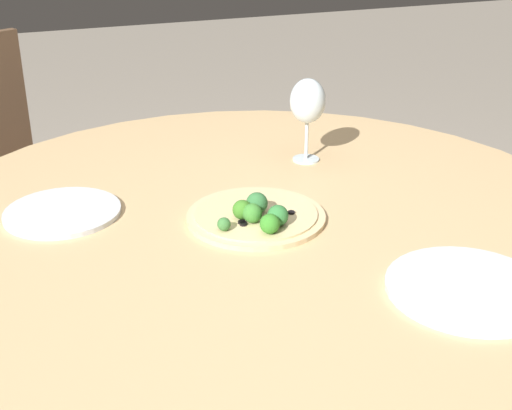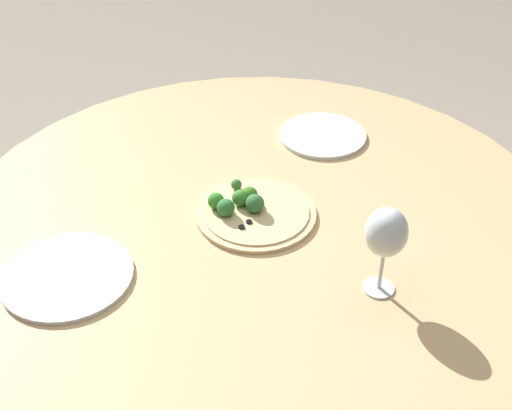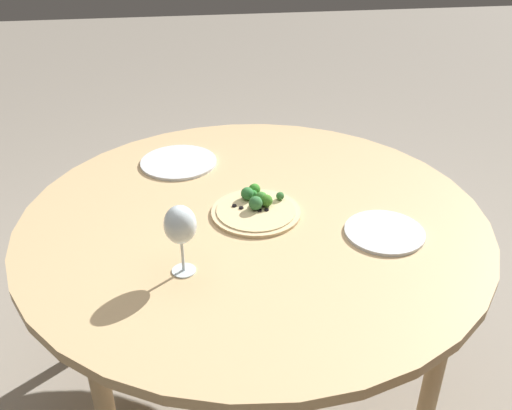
{
  "view_description": "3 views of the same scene",
  "coord_description": "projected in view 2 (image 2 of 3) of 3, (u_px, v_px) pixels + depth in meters",
  "views": [
    {
      "loc": [
        0.45,
        1.16,
        1.35
      ],
      "look_at": [
        0.01,
        0.01,
        0.78
      ],
      "focal_mm": 50.0,
      "sensor_mm": 36.0,
      "label": 1
    },
    {
      "loc": [
        -1.25,
        -0.06,
        1.72
      ],
      "look_at": [
        0.01,
        0.01,
        0.78
      ],
      "focal_mm": 50.0,
      "sensor_mm": 36.0,
      "label": 2
    },
    {
      "loc": [
        -0.19,
        -1.43,
        1.65
      ],
      "look_at": [
        0.01,
        0.01,
        0.78
      ],
      "focal_mm": 40.0,
      "sensor_mm": 36.0,
      "label": 3
    }
  ],
  "objects": [
    {
      "name": "pizza",
      "position": [
        251.0,
        210.0,
        1.58
      ],
      "size": [
        0.27,
        0.27,
        0.06
      ],
      "color": "#DBBC89",
      "rests_on": "dining_table"
    },
    {
      "name": "wine_glass",
      "position": [
        386.0,
        234.0,
        1.32
      ],
      "size": [
        0.08,
        0.08,
        0.19
      ],
      "color": "silver",
      "rests_on": "dining_table"
    },
    {
      "name": "plate_near",
      "position": [
        67.0,
        276.0,
        1.42
      ],
      "size": [
        0.27,
        0.27,
        0.01
      ],
      "color": "silver",
      "rests_on": "dining_table"
    },
    {
      "name": "plate_far",
      "position": [
        323.0,
        135.0,
        1.86
      ],
      "size": [
        0.23,
        0.23,
        0.01
      ],
      "color": "silver",
      "rests_on": "dining_table"
    },
    {
      "name": "dining_table",
      "position": [
        259.0,
        238.0,
        1.61
      ],
      "size": [
        1.39,
        1.39,
        0.75
      ],
      "color": "tan",
      "rests_on": "ground_plane"
    }
  ]
}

